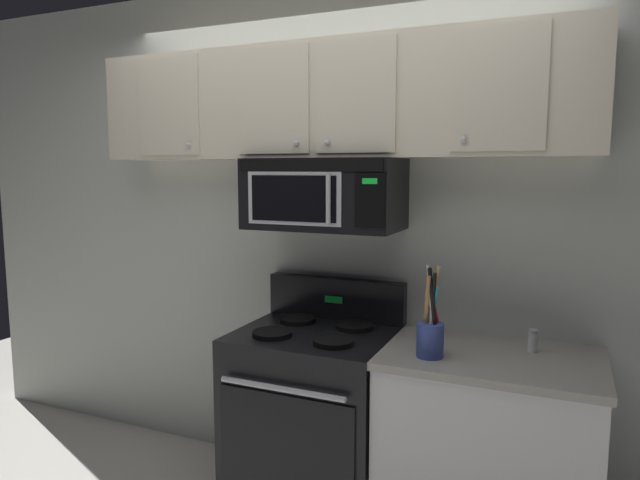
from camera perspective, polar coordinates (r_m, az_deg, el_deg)
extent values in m
cube|color=silver|center=(3.06, 2.25, 0.65)|extent=(5.20, 0.10, 2.70)
cube|color=black|center=(2.97, -0.57, -17.64)|extent=(0.76, 0.64, 0.90)
cube|color=black|center=(2.71, -3.57, -20.45)|extent=(0.67, 0.01, 0.52)
cylinder|color=#B7BABF|center=(2.56, -3.93, -14.78)|extent=(0.61, 0.03, 0.03)
cube|color=black|center=(3.04, 1.63, -5.90)|extent=(0.76, 0.07, 0.22)
cube|color=#19D83F|center=(3.01, 1.37, -6.05)|extent=(0.10, 0.00, 0.04)
cylinder|color=black|center=(2.76, -4.86, -9.40)|extent=(0.19, 0.19, 0.02)
cylinder|color=black|center=(2.63, 1.39, -10.24)|extent=(0.19, 0.19, 0.02)
cylinder|color=black|center=(3.00, -2.29, -8.03)|extent=(0.19, 0.19, 0.02)
cylinder|color=black|center=(2.88, 3.52, -8.69)|extent=(0.19, 0.19, 0.02)
cube|color=black|center=(2.81, 0.45, 4.68)|extent=(0.76, 0.39, 0.35)
cube|color=black|center=(2.63, -1.27, 7.55)|extent=(0.73, 0.01, 0.06)
cube|color=#B7BABF|center=(2.67, -2.71, 4.21)|extent=(0.49, 0.01, 0.25)
cube|color=black|center=(2.67, -2.73, 4.21)|extent=(0.44, 0.01, 0.22)
cube|color=black|center=(2.52, 5.06, 4.01)|extent=(0.14, 0.01, 0.25)
cube|color=#19D83F|center=(2.51, 5.05, 5.94)|extent=(0.07, 0.00, 0.03)
cylinder|color=#B7BABF|center=(2.57, 0.83, 4.10)|extent=(0.02, 0.02, 0.23)
cube|color=beige|center=(2.86, 0.70, 13.75)|extent=(2.50, 0.33, 0.55)
cube|color=beige|center=(3.14, -15.08, 12.93)|extent=(0.38, 0.01, 0.51)
sphere|color=#B7BABF|center=(3.03, -13.17, 9.30)|extent=(0.03, 0.03, 0.03)
cube|color=beige|center=(2.80, -4.80, 13.88)|extent=(0.38, 0.01, 0.51)
sphere|color=#B7BABF|center=(2.71, -2.43, 9.76)|extent=(0.03, 0.03, 0.03)
cube|color=beige|center=(2.62, 3.56, 14.33)|extent=(0.38, 0.01, 0.51)
sphere|color=#B7BABF|center=(2.64, 0.73, 9.83)|extent=(0.03, 0.03, 0.03)
cube|color=beige|center=(2.48, 17.59, 14.42)|extent=(0.38, 0.01, 0.51)
sphere|color=#B7BABF|center=(2.47, 14.32, 9.79)|extent=(0.03, 0.03, 0.03)
cube|color=silver|center=(2.79, 16.54, -20.12)|extent=(0.90, 0.62, 0.86)
cube|color=#9E998E|center=(2.62, 16.90, -11.31)|extent=(0.93, 0.65, 0.03)
cylinder|color=#384C9E|center=(2.49, 11.05, -9.89)|extent=(0.12, 0.12, 0.15)
cylinder|color=#A87A47|center=(2.45, 10.73, -6.64)|extent=(0.04, 0.04, 0.28)
cylinder|color=black|center=(2.44, 11.31, -6.35)|extent=(0.05, 0.03, 0.31)
cylinder|color=teal|center=(2.46, 11.28, -7.22)|extent=(0.06, 0.05, 0.23)
cylinder|color=silver|center=(2.44, 11.15, -6.20)|extent=(0.05, 0.01, 0.32)
cylinder|color=red|center=(2.48, 11.51, -7.10)|extent=(0.07, 0.02, 0.23)
cylinder|color=tan|center=(2.46, 11.22, -6.17)|extent=(0.07, 0.03, 0.32)
cylinder|color=black|center=(2.44, 11.36, -6.56)|extent=(0.03, 0.04, 0.29)
cylinder|color=#BCBCC1|center=(2.45, 11.28, -6.99)|extent=(0.03, 0.05, 0.25)
cylinder|color=white|center=(2.68, 20.69, -9.66)|extent=(0.04, 0.04, 0.08)
cylinder|color=#B7BABF|center=(2.67, 20.74, -8.63)|extent=(0.04, 0.04, 0.02)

